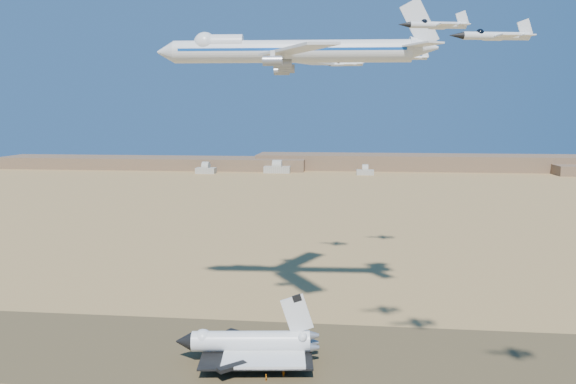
# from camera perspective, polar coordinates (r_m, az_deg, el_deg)

# --- Properties ---
(ground) EXTENTS (1200.00, 1200.00, 0.00)m
(ground) POSITION_cam_1_polar(r_m,az_deg,el_deg) (168.39, -1.89, -16.15)
(ground) COLOR #A58149
(ground) RESTS_ON ground
(runway) EXTENTS (600.00, 50.00, 0.06)m
(runway) POSITION_cam_1_polar(r_m,az_deg,el_deg) (168.38, -1.89, -16.15)
(runway) COLOR brown
(runway) RESTS_ON ground
(ridgeline) EXTENTS (960.00, 90.00, 18.00)m
(ridgeline) POSITION_cam_1_polar(r_m,az_deg,el_deg) (683.40, 9.85, 2.83)
(ridgeline) COLOR brown
(ridgeline) RESTS_ON ground
(hangars) EXTENTS (200.50, 29.50, 30.00)m
(hangars) POSITION_cam_1_polar(r_m,az_deg,el_deg) (639.45, -1.53, 2.33)
(hangars) COLOR #A9A695
(hangars) RESTS_ON ground
(shuttle) EXTENTS (40.07, 27.50, 19.68)m
(shuttle) POSITION_cam_1_polar(r_m,az_deg,el_deg) (162.12, -3.91, -15.12)
(shuttle) COLOR silver
(shuttle) RESTS_ON runway
(carrier_747) EXTENTS (84.00, 65.12, 20.95)m
(carrier_747) POSITION_cam_1_polar(r_m,az_deg,el_deg) (172.40, -0.49, 14.10)
(carrier_747) COLOR silver
(crew_a) EXTENTS (0.49, 0.70, 1.83)m
(crew_a) POSITION_cam_1_polar(r_m,az_deg,el_deg) (153.29, -2.23, -18.32)
(crew_a) COLOR #D3640C
(crew_a) RESTS_ON runway
(crew_b) EXTENTS (0.93, 1.01, 1.81)m
(crew_b) POSITION_cam_1_polar(r_m,az_deg,el_deg) (155.42, -0.42, -17.93)
(crew_b) COLOR #D3640C
(crew_b) RESTS_ON runway
(crew_c) EXTENTS (1.12, 0.86, 1.71)m
(crew_c) POSITION_cam_1_polar(r_m,az_deg,el_deg) (155.48, -0.50, -17.94)
(crew_c) COLOR #D3640C
(crew_c) RESTS_ON runway
(chase_jet_a) EXTENTS (14.80, 8.39, 3.73)m
(chase_jet_a) POSITION_cam_1_polar(r_m,az_deg,el_deg) (124.78, 14.85, 16.10)
(chase_jet_a) COLOR silver
(chase_jet_b) EXTENTS (16.26, 9.21, 4.09)m
(chase_jet_b) POSITION_cam_1_polar(r_m,az_deg,el_deg) (117.70, 20.23, 14.68)
(chase_jet_b) COLOR silver
(chase_jet_d) EXTENTS (15.50, 8.41, 3.86)m
(chase_jet_d) POSITION_cam_1_polar(r_m,az_deg,el_deg) (222.39, 5.89, 12.80)
(chase_jet_d) COLOR silver
(chase_jet_e) EXTENTS (16.46, 8.82, 4.10)m
(chase_jet_e) POSITION_cam_1_polar(r_m,az_deg,el_deg) (239.19, 12.29, 13.18)
(chase_jet_e) COLOR silver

